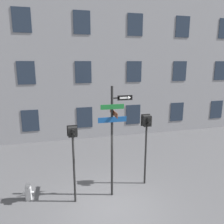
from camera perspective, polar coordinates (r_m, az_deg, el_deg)
ground_plane at (r=8.55m, az=-0.12°, el=-23.68°), size 60.00×60.00×0.00m
building_facade at (r=14.57m, az=-7.84°, el=16.19°), size 24.00×0.63×11.92m
street_sign_pole at (r=8.06m, az=0.40°, el=-5.40°), size 1.29×1.05×4.28m
pedestrian_signal_left at (r=7.87m, az=-10.13°, el=-8.45°), size 0.37×0.40×2.93m
pedestrian_signal_right at (r=9.01m, az=9.00°, el=-4.71°), size 0.38×0.40×3.03m
fire_hydrant at (r=9.31m, az=-21.03°, el=-18.89°), size 0.40×0.24×0.67m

